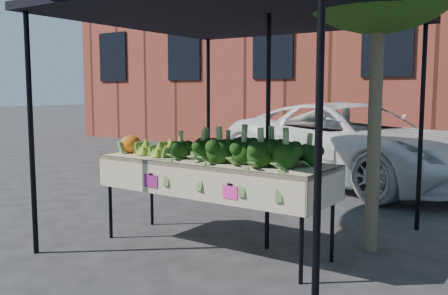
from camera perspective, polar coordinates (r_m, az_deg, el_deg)
ground at (r=4.99m, az=-2.26°, el=-11.76°), size 90.00×90.00×0.00m
table at (r=4.91m, az=-1.30°, el=-6.61°), size 2.42×0.85×0.90m
canopy at (r=5.07m, az=2.06°, el=4.31°), size 3.16×3.16×2.74m
broccoli_heap at (r=4.65m, az=2.14°, el=0.14°), size 1.50×0.60×0.30m
romanesco_cluster at (r=5.25m, az=-7.07°, el=0.44°), size 0.46×0.60×0.23m
cauliflower_pair at (r=5.44m, az=-10.73°, el=0.47°), size 0.23×0.23×0.21m
vehicle at (r=8.75m, az=14.81°, el=12.20°), size 2.17×2.63×4.93m
street_tree at (r=4.96m, az=17.23°, el=9.51°), size 1.88×1.88×3.70m
building_left at (r=17.89m, az=7.60°, el=15.88°), size 12.00×8.00×9.00m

